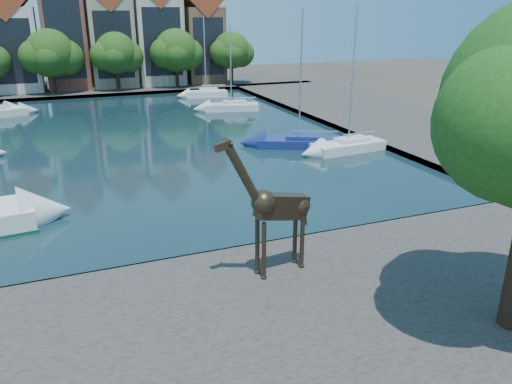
% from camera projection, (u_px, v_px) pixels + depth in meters
% --- Properties ---
extents(ground, '(160.00, 160.00, 0.00)m').
position_uv_depth(ground, '(218.00, 259.00, 22.33)').
color(ground, '#38332B').
rests_on(ground, ground).
extents(water_basin, '(38.00, 50.00, 0.08)m').
position_uv_depth(water_basin, '(135.00, 139.00, 43.29)').
color(water_basin, black).
rests_on(water_basin, ground).
extents(near_quay, '(50.00, 14.00, 0.50)m').
position_uv_depth(near_quay, '(283.00, 346.00, 16.12)').
color(near_quay, '#45403C').
rests_on(near_quay, ground).
extents(far_quay, '(60.00, 16.00, 0.50)m').
position_uv_depth(far_quay, '(100.00, 87.00, 71.19)').
color(far_quay, '#45403C').
rests_on(far_quay, ground).
extents(right_quay, '(14.00, 52.00, 0.50)m').
position_uv_depth(right_quay, '(378.00, 116.00, 51.86)').
color(right_quay, '#45403C').
rests_on(right_quay, ground).
extents(townhouse_west_inner, '(6.43, 9.18, 15.15)m').
position_uv_depth(townhouse_west_inner, '(11.00, 37.00, 65.13)').
color(townhouse_west_inner, white).
rests_on(townhouse_west_inner, far_quay).
extents(townhouse_center, '(5.44, 9.18, 16.93)m').
position_uv_depth(townhouse_center, '(63.00, 28.00, 67.03)').
color(townhouse_center, brown).
rests_on(townhouse_center, far_quay).
extents(townhouse_east_inner, '(5.94, 9.18, 15.79)m').
position_uv_depth(townhouse_east_inner, '(109.00, 32.00, 69.32)').
color(townhouse_east_inner, tan).
rests_on(townhouse_east_inner, far_quay).
extents(townhouse_east_mid, '(6.43, 9.18, 16.65)m').
position_uv_depth(townhouse_east_mid, '(156.00, 29.00, 71.44)').
color(townhouse_east_mid, beige).
rests_on(townhouse_east_mid, far_quay).
extents(townhouse_east_end, '(5.44, 9.18, 14.43)m').
position_uv_depth(townhouse_east_end, '(200.00, 35.00, 74.03)').
color(townhouse_east_end, brown).
rests_on(townhouse_east_end, far_quay).
extents(far_tree_mid_west, '(7.80, 6.00, 8.00)m').
position_uv_depth(far_tree_mid_west, '(51.00, 55.00, 62.63)').
color(far_tree_mid_west, '#332114').
rests_on(far_tree_mid_west, far_quay).
extents(far_tree_mid_east, '(7.02, 5.40, 7.52)m').
position_uv_depth(far_tree_mid_east, '(117.00, 54.00, 65.44)').
color(far_tree_mid_east, '#332114').
rests_on(far_tree_mid_east, far_quay).
extents(far_tree_east, '(7.54, 5.80, 7.84)m').
position_uv_depth(far_tree_east, '(177.00, 52.00, 68.17)').
color(far_tree_east, '#332114').
rests_on(far_tree_east, far_quay).
extents(far_tree_far_east, '(6.76, 5.20, 7.36)m').
position_uv_depth(far_tree_far_east, '(232.00, 51.00, 70.99)').
color(far_tree_far_east, '#332114').
rests_on(far_tree_far_east, far_quay).
extents(giraffe_statue, '(4.03, 1.07, 5.75)m').
position_uv_depth(giraffe_statue, '(275.00, 207.00, 19.30)').
color(giraffe_statue, '#322719').
rests_on(giraffe_statue, near_quay).
extents(sailboat_right_a, '(6.15, 2.62, 10.87)m').
position_uv_depth(sailboat_right_a, '(348.00, 144.00, 39.12)').
color(sailboat_right_a, silver).
rests_on(sailboat_right_a, water_basin).
extents(sailboat_right_b, '(7.07, 4.92, 10.58)m').
position_uv_depth(sailboat_right_b, '(299.00, 140.00, 40.46)').
color(sailboat_right_b, navy).
rests_on(sailboat_right_b, water_basin).
extents(sailboat_right_c, '(6.20, 3.36, 9.09)m').
position_uv_depth(sailboat_right_c, '(231.00, 105.00, 55.20)').
color(sailboat_right_c, silver).
rests_on(sailboat_right_c, water_basin).
extents(sailboat_right_d, '(5.46, 2.58, 9.81)m').
position_uv_depth(sailboat_right_d, '(206.00, 92.00, 63.94)').
color(sailboat_right_d, white).
rests_on(sailboat_right_d, water_basin).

